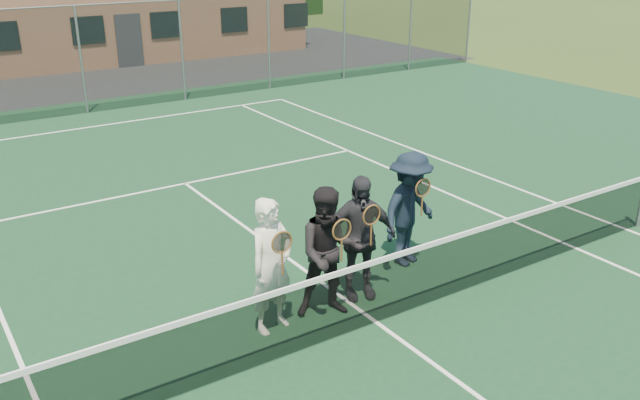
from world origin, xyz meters
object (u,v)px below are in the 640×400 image
object	(u,v)px
tennis_net	(377,288)
player_a	(272,266)
player_c	(359,237)
player_d	(409,209)
player_b	(330,253)

from	to	relation	value
tennis_net	player_a	xyz separation A→B (m)	(-1.19, 0.65, 0.38)
tennis_net	player_c	distance (m)	0.86
player_a	player_d	size ratio (longest dim) A/B	1.00
player_b	player_a	bearing A→B (deg)	173.85
tennis_net	player_a	distance (m)	1.41
player_a	player_d	distance (m)	2.72
player_a	player_c	bearing A→B (deg)	3.41
player_a	player_c	world-z (taller)	same
tennis_net	player_d	xyz separation A→B (m)	(1.48, 1.14, 0.38)
player_a	tennis_net	bearing A→B (deg)	-28.47
player_b	player_c	xyz separation A→B (m)	(0.60, 0.17, 0.00)
player_d	tennis_net	bearing A→B (deg)	-142.50
player_a	player_c	xyz separation A→B (m)	(1.42, 0.08, -0.00)
player_b	tennis_net	bearing A→B (deg)	-56.21
tennis_net	player_a	world-z (taller)	player_a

